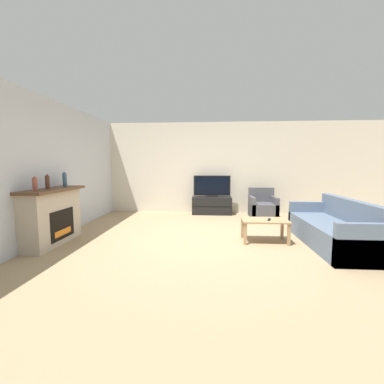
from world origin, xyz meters
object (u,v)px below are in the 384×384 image
fireplace (52,216)px  mantel_vase_left (35,184)px  armchair (263,208)px  couch (334,230)px  mantel_vase_right (65,180)px  tv (212,187)px  tv_stand (212,205)px  remote (269,219)px  coffee_table (265,223)px  mantel_vase_centre_left (47,182)px

fireplace → mantel_vase_left: size_ratio=6.03×
armchair → couch: (0.77, -2.44, 0.01)m
mantel_vase_right → tv: bearing=42.6°
tv_stand → couch: (2.16, -2.82, 0.02)m
mantel_vase_left → tv_stand: size_ratio=0.21×
armchair → tv_stand: bearing=164.9°
remote → fireplace: bearing=-156.6°
tv_stand → couch: size_ratio=0.52×
armchair → mantel_vase_right: bearing=-152.0°
mantel_vase_right → remote: bearing=-0.9°
fireplace → remote: fireplace is taller
mantel_vase_right → mantel_vase_left: bearing=-90.0°
tv → coffee_table: (0.98, -2.67, -0.44)m
fireplace → tv_stand: size_ratio=1.25×
mantel_vase_left → coffee_table: size_ratio=0.28×
tv_stand → remote: 2.92m
mantel_vase_centre_left → mantel_vase_right: 0.54m
mantel_vase_centre_left → couch: (5.05, 0.37, -0.86)m
tv_stand → tv: (0.00, -0.00, 0.55)m
mantel_vase_left → mantel_vase_right: size_ratio=0.82×
mantel_vase_left → couch: bearing=7.8°
tv_stand → coffee_table: 2.85m
mantel_vase_right → tv_stand: size_ratio=0.25×
fireplace → couch: (5.07, 0.27, -0.24)m
mantel_vase_left → armchair: 5.38m
mantel_vase_centre_left → fireplace: bearing=98.9°
tv_stand → mantel_vase_right: bearing=-137.4°
couch → remote: bearing=174.7°
armchair → fireplace: bearing=-147.8°
coffee_table → remote: remote is taller
mantel_vase_left → mantel_vase_centre_left: bearing=90.0°
mantel_vase_right → mantel_vase_centre_left: bearing=-90.0°
mantel_vase_left → tv: mantel_vase_left is taller
fireplace → tv: (2.90, 3.08, 0.28)m
coffee_table → remote: bearing=-29.6°
tv → armchair: size_ratio=1.33×
tv → fireplace: bearing=-133.3°
mantel_vase_left → tv_stand: mantel_vase_left is taller
mantel_vase_centre_left → coffee_table: bearing=7.6°
tv_stand → coffee_table: bearing=-69.9°
fireplace → remote: (3.95, 0.37, -0.08)m
coffee_table → couch: bearing=-6.9°
fireplace → mantel_vase_centre_left: 0.63m
fireplace → armchair: size_ratio=1.78×
mantel_vase_centre_left → tv: (2.89, 3.19, -0.34)m
mantel_vase_right → couch: (5.05, -0.16, -0.88)m
mantel_vase_left → couch: 5.17m
couch → coffee_table: bearing=173.1°
mantel_vase_right → armchair: 4.93m
armchair → coffee_table: (-0.42, -2.30, 0.09)m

